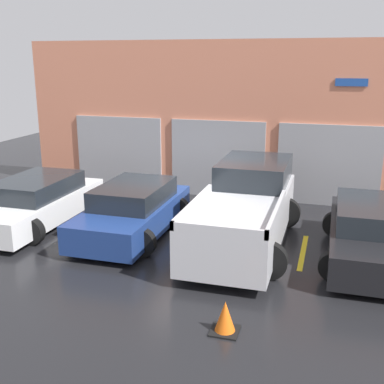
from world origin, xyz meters
TOP-DOWN VIEW (x-y plane):
  - ground_plane at (0.00, 0.00)m, footprint 28.00×28.00m
  - shophouse_building at (-0.01, 3.29)m, footprint 13.51×0.68m
  - pickup_truck at (1.43, -0.81)m, footprint 2.45×5.32m
  - sedan_white at (-4.29, -1.04)m, footprint 2.26×4.49m
  - sedan_side at (4.29, -1.05)m, footprint 2.12×4.32m
  - van_right at (-1.43, -1.05)m, footprint 2.21×4.22m
  - parking_stripe_left at (-2.86, -1.07)m, footprint 0.12×2.20m
  - parking_stripe_centre at (-0.00, -1.07)m, footprint 0.12×2.20m
  - parking_stripe_right at (2.86, -1.07)m, footprint 0.12×2.20m
  - traffic_cone at (1.86, -4.92)m, footprint 0.47×0.47m

SIDE VIEW (x-z plane):
  - ground_plane at x=0.00m, z-range 0.00..0.00m
  - parking_stripe_left at x=-2.86m, z-range 0.00..0.01m
  - parking_stripe_centre at x=0.00m, z-range 0.00..0.01m
  - parking_stripe_right at x=2.86m, z-range 0.00..0.01m
  - traffic_cone at x=1.86m, z-range -0.02..0.53m
  - sedan_white at x=-4.29m, z-range -0.03..1.23m
  - sedan_side at x=4.29m, z-range -0.04..1.26m
  - van_right at x=-1.43m, z-range -0.03..1.27m
  - pickup_truck at x=1.43m, z-range -0.05..1.77m
  - shophouse_building at x=-0.01m, z-range -0.05..4.89m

